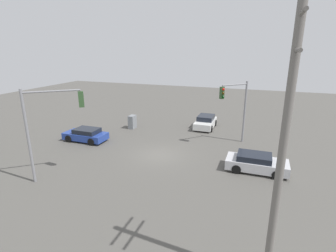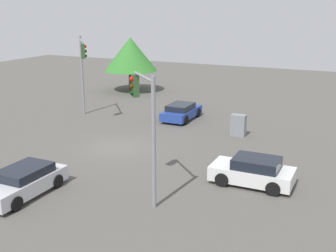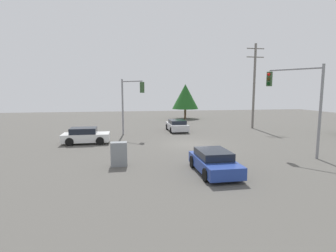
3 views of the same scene
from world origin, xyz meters
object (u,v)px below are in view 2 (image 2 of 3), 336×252
(sedan_white, at_px, (253,171))
(traffic_signal_main, at_px, (83,63))
(sedan_silver, at_px, (23,182))
(electrical_cabinet, at_px, (238,125))
(traffic_signal_cross, at_px, (145,114))
(sedan_blue, at_px, (181,112))

(sedan_white, distance_m, traffic_signal_main, 17.27)
(sedan_silver, xyz_separation_m, traffic_signal_main, (-5.88, 12.92, 3.67))
(traffic_signal_main, xyz_separation_m, electrical_cabinet, (12.31, 0.52, -3.58))
(traffic_signal_main, distance_m, traffic_signal_cross, 15.46)
(sedan_white, bearing_deg, traffic_signal_cross, 130.60)
(sedan_white, height_order, traffic_signal_cross, traffic_signal_cross)
(sedan_blue, distance_m, electrical_cabinet, 5.74)
(sedan_silver, relative_size, traffic_signal_cross, 0.75)
(sedan_blue, bearing_deg, electrical_cabinet, -23.82)
(sedan_blue, bearing_deg, sedan_silver, -94.27)
(sedan_silver, bearing_deg, traffic_signal_cross, -156.92)
(traffic_signal_main, bearing_deg, sedan_silver, -14.74)
(traffic_signal_cross, relative_size, electrical_cabinet, 3.95)
(sedan_silver, xyz_separation_m, sedan_white, (9.41, 5.77, 0.04))
(sedan_white, bearing_deg, traffic_signal_main, 64.95)
(sedan_silver, height_order, electrical_cabinet, electrical_cabinet)
(sedan_white, distance_m, traffic_signal_cross, 6.30)
(traffic_signal_main, xyz_separation_m, traffic_signal_cross, (11.20, -10.66, -0.37))
(electrical_cabinet, bearing_deg, sedan_blue, 156.18)
(traffic_signal_cross, bearing_deg, sedan_silver, 68.02)
(sedan_white, relative_size, traffic_signal_cross, 0.69)
(sedan_white, relative_size, traffic_signal_main, 0.63)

